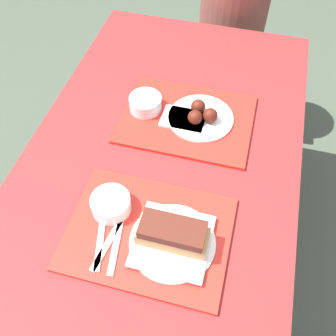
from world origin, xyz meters
TOP-DOWN VIEW (x-y plane):
  - ground_plane at (0.00, 0.00)m, footprint 12.00×12.00m
  - picnic_table at (0.00, 0.00)m, footprint 0.86×1.68m
  - picnic_bench_far at (0.00, 1.06)m, footprint 0.82×0.28m
  - tray_near at (0.04, -0.19)m, footprint 0.44×0.33m
  - tray_far at (0.04, 0.26)m, footprint 0.44×0.33m
  - bowl_coleslaw_near at (-0.08, -0.14)m, footprint 0.11×0.11m
  - brisket_sandwich_plate at (0.11, -0.20)m, footprint 0.23×0.23m
  - plastic_fork_near at (-0.05, -0.25)m, footprint 0.04×0.17m
  - plastic_knife_near at (-0.03, -0.25)m, footprint 0.04×0.17m
  - plastic_spoon_near at (-0.08, -0.25)m, footprint 0.06×0.17m
  - condiment_packet at (0.06, -0.11)m, footprint 0.04×0.03m
  - bowl_coleslaw_far at (-0.10, 0.26)m, footprint 0.11×0.11m
  - wings_plate_far at (0.09, 0.26)m, footprint 0.22×0.22m
  - napkin_far at (0.03, 0.24)m, footprint 0.15×0.10m
  - person_seated_across at (0.09, 1.06)m, footprint 0.32×0.32m

SIDE VIEW (x-z plane):
  - ground_plane at x=0.00m, z-range 0.00..0.00m
  - picnic_bench_far at x=0.00m, z-range 0.16..0.63m
  - picnic_table at x=0.00m, z-range 0.29..1.06m
  - person_seated_across at x=0.09m, z-range 0.41..1.09m
  - tray_near at x=0.04m, z-range 0.77..0.78m
  - tray_far at x=0.04m, z-range 0.77..0.78m
  - plastic_fork_near at x=-0.05m, z-range 0.78..0.78m
  - plastic_knife_near at x=-0.03m, z-range 0.78..0.78m
  - plastic_spoon_near at x=-0.08m, z-range 0.78..0.78m
  - condiment_packet at x=0.06m, z-range 0.78..0.79m
  - napkin_far at x=0.03m, z-range 0.78..0.79m
  - wings_plate_far at x=0.09m, z-range 0.77..0.83m
  - bowl_coleslaw_near at x=-0.08m, z-range 0.78..0.83m
  - bowl_coleslaw_far at x=-0.10m, z-range 0.78..0.83m
  - brisket_sandwich_plate at x=0.11m, z-range 0.77..0.86m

